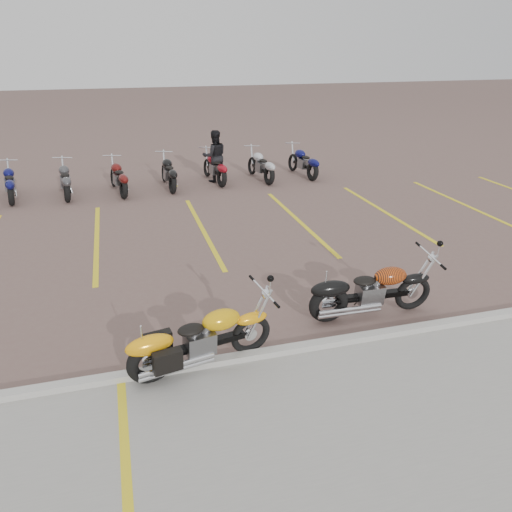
# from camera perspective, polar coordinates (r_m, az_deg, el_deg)

# --- Properties ---
(ground) EXTENTS (100.00, 100.00, 0.00)m
(ground) POSITION_cam_1_polar(r_m,az_deg,el_deg) (9.71, -1.89, -4.88)
(ground) COLOR brown
(ground) RESTS_ON ground
(concrete_apron) EXTENTS (60.00, 5.00, 0.01)m
(concrete_apron) POSITION_cam_1_polar(r_m,az_deg,el_deg) (6.30, 9.07, -23.72)
(concrete_apron) COLOR #9E9B93
(concrete_apron) RESTS_ON ground
(curb) EXTENTS (60.00, 0.18, 0.12)m
(curb) POSITION_cam_1_polar(r_m,az_deg,el_deg) (8.03, 1.65, -11.00)
(curb) COLOR #ADAAA3
(curb) RESTS_ON ground
(parking_stripes) EXTENTS (38.00, 5.50, 0.01)m
(parking_stripes) POSITION_cam_1_polar(r_m,az_deg,el_deg) (13.30, -6.10, 3.01)
(parking_stripes) COLOR yellow
(parking_stripes) RESTS_ON ground
(yellow_cruiser) EXTENTS (2.28, 0.60, 0.95)m
(yellow_cruiser) POSITION_cam_1_polar(r_m,az_deg,el_deg) (7.60, -6.66, -9.64)
(yellow_cruiser) COLOR black
(yellow_cruiser) RESTS_ON ground
(flame_cruiser) EXTENTS (2.34, 0.36, 0.96)m
(flame_cruiser) POSITION_cam_1_polar(r_m,az_deg,el_deg) (9.13, 12.65, -4.06)
(flame_cruiser) COLOR black
(flame_cruiser) RESTS_ON ground
(person_b) EXTENTS (0.87, 0.68, 1.80)m
(person_b) POSITION_cam_1_polar(r_m,az_deg,el_deg) (17.85, -4.73, 11.30)
(person_b) COLOR black
(person_b) RESTS_ON ground
(bg_bike_row) EXTENTS (15.73, 2.06, 1.10)m
(bg_bike_row) POSITION_cam_1_polar(r_m,az_deg,el_deg) (17.32, -18.38, 8.65)
(bg_bike_row) COLOR black
(bg_bike_row) RESTS_ON ground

